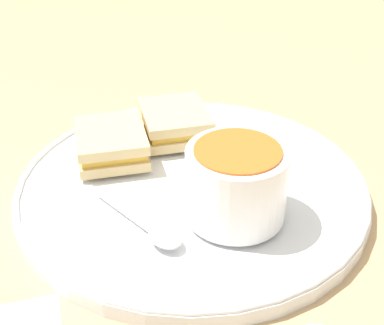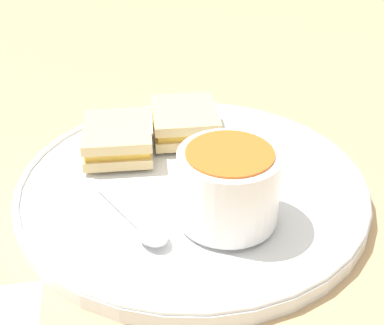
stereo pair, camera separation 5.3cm
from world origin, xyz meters
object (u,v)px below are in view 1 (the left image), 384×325
at_px(soup_bowl, 236,183).
at_px(spoon, 158,233).
at_px(sandwich_half_near, 175,122).
at_px(sandwich_half_far, 111,143).

distance_m(soup_bowl, spoon, 0.08).
xyz_separation_m(spoon, sandwich_half_near, (0.08, 0.16, 0.01)).
bearing_deg(sandwich_half_near, soup_bowl, -90.87).
xyz_separation_m(soup_bowl, sandwich_half_far, (-0.08, 0.14, -0.02)).
bearing_deg(sandwich_half_far, sandwich_half_near, 13.00).
height_order(spoon, sandwich_half_near, sandwich_half_near).
xyz_separation_m(soup_bowl, sandwich_half_near, (0.00, 0.16, -0.02)).
xyz_separation_m(sandwich_half_near, sandwich_half_far, (-0.08, -0.02, 0.00)).
bearing_deg(sandwich_half_far, spoon, -89.36).
relative_size(spoon, sandwich_half_far, 1.19).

